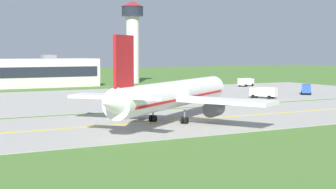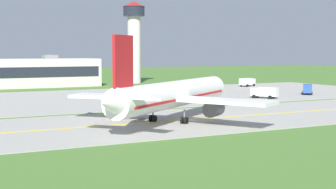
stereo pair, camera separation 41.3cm
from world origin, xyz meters
name	(u,v)px [view 1 (the left image)]	position (x,y,z in m)	size (l,w,h in m)	color
ground_plane	(188,120)	(0.00, 0.00, 0.00)	(500.00, 500.00, 0.00)	#47702D
taxiway_strip	(188,120)	(0.00, 0.00, 0.05)	(240.00, 28.00, 0.10)	#9E9B93
apron_pad	(135,96)	(10.00, 42.00, 0.05)	(140.00, 52.00, 0.10)	#9E9B93
taxiway_centreline	(188,120)	(0.00, 0.00, 0.11)	(220.00, 0.60, 0.01)	yellow
airplane_lead	(173,95)	(-2.96, -0.59, 4.13)	(33.87, 29.01, 12.70)	white
service_truck_baggage	(214,85)	(37.80, 50.42, 1.53)	(3.63, 6.33, 2.60)	silver
service_truck_fuel	(246,82)	(53.74, 57.15, 1.53)	(6.34, 4.01, 2.60)	silver
service_truck_catering	(264,92)	(33.53, 23.32, 1.53)	(4.85, 6.20, 2.60)	silver
service_truck_pushback	(306,88)	(49.72, 26.99, 1.53)	(5.58, 5.80, 2.60)	#264CA5
terminal_building	(17,73)	(-8.18, 86.73, 4.26)	(47.50, 12.87, 9.68)	beige
control_tower	(133,34)	(30.77, 89.81, 16.53)	(7.60, 7.60, 27.49)	silver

